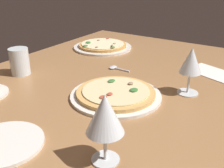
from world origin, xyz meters
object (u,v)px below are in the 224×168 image
Objects in this scene: wine_glass_far at (105,116)px; spoon at (115,68)px; water_glass at (20,63)px; pizza_main at (116,94)px; wine_glass_near at (191,62)px; side_plate at (4,143)px; pizza_side at (103,46)px; paper_menu at (215,73)px.

spoon is (50.52, 29.59, -11.04)cm from wine_glass_far.
water_glass reaches higher than spoon.
pizza_main is 43.26cm from water_glass.
side_plate is (-52.76, 27.65, -10.71)cm from wine_glass_near.
pizza_side is 31.86cm from spoon.
wine_glass_far is 59.58cm from spoon.
pizza_side reaches higher than paper_menu.
spoon is at bearing -48.17° from water_glass.
wine_glass_near is at bearing -50.18° from pizza_main.
paper_menu is at bearing -29.39° from pizza_main.
side_plate is 0.88× the size of paper_menu.
wine_glass_far reaches higher than pizza_side.
pizza_main is 1.00× the size of pizza_side.
spoon reaches higher than side_plate.
paper_menu is 2.28× the size of spoon.
wine_glass_far is at bearing 174.98° from wine_glass_near.
water_glass is 48.35cm from side_plate.
wine_glass_far is 1.55× the size of water_glass.
pizza_side reaches higher than side_plate.
side_plate is (-82.10, -28.06, -0.71)cm from pizza_side.
wine_glass_far reaches higher than paper_menu.
wine_glass_near is at bearing -117.77° from pizza_side.
side_plate is 59.59cm from spoon.
pizza_main is at bearing 171.24° from paper_menu.
pizza_main is 33.59cm from wine_glass_far.
spoon is at bearing -135.68° from pizza_side.
paper_menu is at bearing -95.51° from pizza_side.
pizza_main is at bearing 28.12° from wine_glass_far.
pizza_main is at bearing -146.95° from spoon.
pizza_main is 1.38× the size of paper_menu.
wine_glass_far is 0.85× the size of side_plate.
wine_glass_near is 35.73cm from spoon.
side_plate is 82.43cm from paper_menu.
wine_glass_far is at bearing -113.33° from water_glass.
spoon reaches higher than paper_menu.
pizza_main is 2.85× the size of water_glass.
wine_glass_far is (-73.31, -51.85, 10.35)cm from pizza_side.
wine_glass_near is (15.78, -18.93, 9.99)cm from pizza_main.
water_glass is at bearing 131.83° from spoon.
wine_glass_near is 0.83× the size of side_plate.
side_plate reaches higher than paper_menu.
spoon is at bearing 33.05° from pizza_main.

